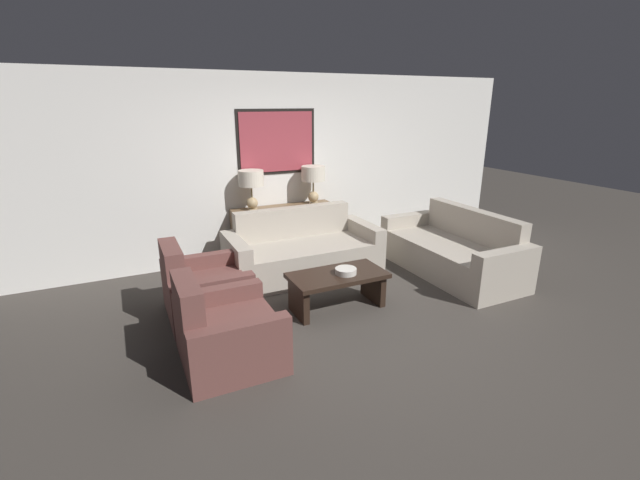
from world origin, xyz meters
The scene contains 11 objects.
ground_plane centered at (0.00, 0.00, 0.00)m, with size 20.00×20.00×0.00m, color #3D3833.
back_wall centered at (0.00, 2.37, 1.33)m, with size 8.21×0.12×2.65m.
console_table centered at (0.00, 2.10, 0.39)m, with size 1.52×0.40×0.79m.
table_lamp_left centered at (-0.47, 2.10, 1.19)m, with size 0.35×0.35×0.56m.
table_lamp_right centered at (0.47, 2.10, 1.19)m, with size 0.35×0.35×0.56m.
couch_by_back_wall centered at (0.00, 1.43, 0.29)m, with size 2.03×0.93×0.85m.
couch_by_side centered at (1.87, 0.56, 0.29)m, with size 0.93×2.03×0.85m.
coffee_table centered at (-0.06, 0.28, 0.31)m, with size 1.08×0.56×0.42m.
decorative_bowl centered at (0.01, 0.23, 0.46)m, with size 0.24×0.24×0.06m.
armchair_near_back_wall centered at (-1.46, 0.78, 0.28)m, with size 0.85×0.92×0.84m.
armchair_near_camera centered at (-1.46, -0.22, 0.28)m, with size 0.85×0.92×0.84m.
Camera 1 is at (-2.15, -3.63, 2.25)m, focal length 24.00 mm.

